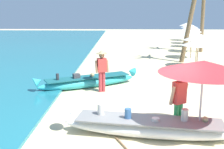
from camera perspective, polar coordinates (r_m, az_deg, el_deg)
ground_plane at (r=7.94m, az=6.66°, el=-11.59°), size 80.00×80.00×0.00m
boat_white_foreground at (r=7.59m, az=7.48°, el=-10.60°), size 4.94×1.48×0.79m
boat_cyan_midground at (r=12.10m, az=-4.98°, el=-1.41°), size 4.35×2.63×0.75m
person_vendor_hatted at (r=11.25m, az=-2.11°, el=1.36°), size 0.58×0.44×1.73m
person_tourist_customer at (r=7.86m, az=13.61°, el=-4.88°), size 0.57×0.47×1.64m
patio_umbrella_large at (r=7.32m, az=18.34°, el=1.45°), size 2.28×2.28×2.08m
parasol_row_0 at (r=14.26m, az=17.35°, el=6.34°), size 1.60×1.60×1.91m
parasol_row_1 at (r=16.79m, az=17.14°, el=7.32°), size 1.60×1.60×1.91m
parasol_row_2 at (r=19.81m, az=16.16°, el=8.22°), size 1.60×1.60×1.91m
parasol_row_3 at (r=22.71m, az=16.05°, el=8.81°), size 1.60×1.60×1.91m
parasol_row_4 at (r=25.80m, az=15.96°, el=9.30°), size 1.60×1.60×1.91m
parasol_row_5 at (r=28.26m, az=15.66°, el=9.63°), size 1.60×1.60×1.91m
parasol_row_6 at (r=31.10m, az=15.16°, el=9.95°), size 1.60×1.60×1.91m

